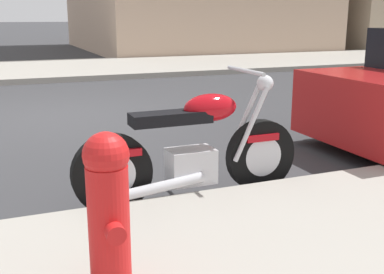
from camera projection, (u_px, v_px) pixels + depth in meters
ground_plane at (56, 117)px, 7.61m from camera, size 260.00×260.00×0.00m
sidewalk_far_curb at (365, 57)px, 17.91m from camera, size 120.00×5.00×0.14m
parking_stall_stripe at (102, 190)px, 4.43m from camera, size 0.12×2.20×0.01m
parked_motorcycle at (193, 152)px, 4.10m from camera, size 2.04×0.62×1.13m
fire_hydrant at (108, 208)px, 2.49m from camera, size 0.24×0.36×0.86m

